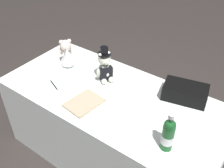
{
  "coord_description": "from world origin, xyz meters",
  "views": [
    {
      "loc": [
        0.91,
        -1.25,
        1.99
      ],
      "look_at": [
        0.0,
        0.0,
        0.81
      ],
      "focal_mm": 42.04,
      "sensor_mm": 36.0,
      "label": 1
    }
  ],
  "objects_px": {
    "teddy_bear_groom": "(105,67)",
    "champagne_bottle": "(168,134)",
    "guestbook": "(84,103)",
    "teddy_bear_bride": "(67,54)",
    "signing_pen": "(54,85)",
    "gift_case_black": "(185,92)"
  },
  "relations": [
    {
      "from": "teddy_bear_groom",
      "to": "champagne_bottle",
      "type": "distance_m",
      "value": 0.8
    },
    {
      "from": "champagne_bottle",
      "to": "guestbook",
      "type": "xyz_separation_m",
      "value": [
        -0.66,
        0.01,
        -0.11
      ]
    },
    {
      "from": "teddy_bear_bride",
      "to": "signing_pen",
      "type": "height_order",
      "value": "teddy_bear_bride"
    },
    {
      "from": "champagne_bottle",
      "to": "signing_pen",
      "type": "bearing_deg",
      "value": 177.77
    },
    {
      "from": "gift_case_black",
      "to": "teddy_bear_groom",
      "type": "bearing_deg",
      "value": -165.72
    },
    {
      "from": "teddy_bear_bride",
      "to": "signing_pen",
      "type": "relative_size",
      "value": 1.75
    },
    {
      "from": "teddy_bear_bride",
      "to": "guestbook",
      "type": "relative_size",
      "value": 0.92
    },
    {
      "from": "champagne_bottle",
      "to": "gift_case_black",
      "type": "distance_m",
      "value": 0.51
    },
    {
      "from": "champagne_bottle",
      "to": "signing_pen",
      "type": "relative_size",
      "value": 2.01
    },
    {
      "from": "champagne_bottle",
      "to": "gift_case_black",
      "type": "relative_size",
      "value": 0.78
    },
    {
      "from": "teddy_bear_bride",
      "to": "guestbook",
      "type": "distance_m",
      "value": 0.57
    },
    {
      "from": "champagne_bottle",
      "to": "signing_pen",
      "type": "height_order",
      "value": "champagne_bottle"
    },
    {
      "from": "teddy_bear_bride",
      "to": "signing_pen",
      "type": "bearing_deg",
      "value": -67.6
    },
    {
      "from": "teddy_bear_bride",
      "to": "guestbook",
      "type": "bearing_deg",
      "value": -34.36
    },
    {
      "from": "teddy_bear_groom",
      "to": "signing_pen",
      "type": "xyz_separation_m",
      "value": [
        -0.29,
        -0.3,
        -0.11
      ]
    },
    {
      "from": "teddy_bear_groom",
      "to": "champagne_bottle",
      "type": "height_order",
      "value": "teddy_bear_groom"
    },
    {
      "from": "teddy_bear_bride",
      "to": "champagne_bottle",
      "type": "height_order",
      "value": "champagne_bottle"
    },
    {
      "from": "teddy_bear_groom",
      "to": "champagne_bottle",
      "type": "bearing_deg",
      "value": -25.27
    },
    {
      "from": "teddy_bear_groom",
      "to": "guestbook",
      "type": "xyz_separation_m",
      "value": [
        0.06,
        -0.33,
        -0.11
      ]
    },
    {
      "from": "teddy_bear_bride",
      "to": "teddy_bear_groom",
      "type": "bearing_deg",
      "value": 1.71
    },
    {
      "from": "teddy_bear_groom",
      "to": "signing_pen",
      "type": "distance_m",
      "value": 0.43
    },
    {
      "from": "gift_case_black",
      "to": "teddy_bear_bride",
      "type": "bearing_deg",
      "value": -170.6
    }
  ]
}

